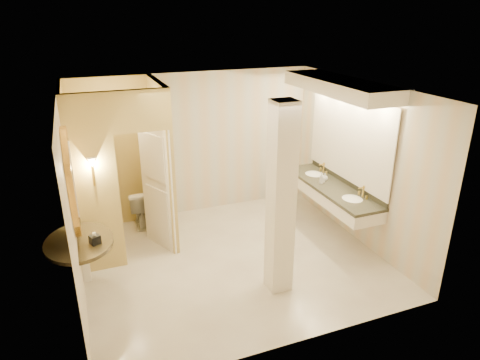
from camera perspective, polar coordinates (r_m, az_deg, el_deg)
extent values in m
plane|color=silver|center=(6.96, -0.90, -10.52)|extent=(4.50, 4.50, 0.00)
plane|color=white|center=(5.98, -1.05, 11.96)|extent=(4.50, 4.50, 0.00)
cube|color=beige|center=(8.15, -5.88, 4.72)|extent=(4.50, 0.02, 2.70)
cube|color=beige|center=(4.71, 7.63, -8.60)|extent=(4.50, 0.02, 2.70)
cube|color=beige|center=(6.01, -21.53, -3.02)|extent=(0.02, 4.00, 2.70)
cube|color=beige|center=(7.38, 15.65, 2.21)|extent=(0.02, 4.00, 2.70)
cube|color=#D6C470|center=(7.28, -10.34, 2.41)|extent=(0.10, 1.50, 2.70)
cube|color=#D6C470|center=(6.47, -18.76, -0.90)|extent=(0.65, 0.10, 2.70)
cube|color=#D6C470|center=(6.23, -13.22, 8.97)|extent=(0.80, 0.10, 0.60)
cube|color=white|center=(7.00, -10.90, -1.05)|extent=(0.39, 0.75, 2.10)
cylinder|color=gold|center=(6.34, -18.94, 0.54)|extent=(0.03, 0.03, 0.30)
cone|color=white|center=(6.27, -19.16, 2.25)|extent=(0.14, 0.14, 0.14)
cube|color=white|center=(7.67, 12.06, -1.70)|extent=(0.60, 2.24, 0.24)
cube|color=black|center=(7.62, 12.13, -0.88)|extent=(0.64, 2.28, 0.05)
cube|color=black|center=(7.74, 13.91, -0.10)|extent=(0.03, 2.24, 0.10)
ellipsoid|color=white|center=(7.17, 14.71, -2.74)|extent=(0.40, 0.44, 0.15)
cylinder|color=gold|center=(7.24, 16.10, -1.55)|extent=(0.03, 0.03, 0.22)
ellipsoid|color=white|center=(8.10, 9.81, 0.52)|extent=(0.40, 0.44, 0.15)
cylinder|color=gold|center=(8.16, 11.08, 1.55)|extent=(0.03, 0.03, 0.22)
cube|color=white|center=(7.50, 14.41, 5.44)|extent=(0.03, 2.24, 1.40)
cube|color=white|center=(7.15, 13.23, 12.11)|extent=(0.75, 2.44, 0.22)
cylinder|color=black|center=(6.10, -20.67, -7.78)|extent=(1.11, 1.11, 0.05)
cube|color=white|center=(6.25, -19.94, -10.14)|extent=(0.10, 0.10, 0.60)
cylinder|color=gold|center=(5.76, -21.58, -0.34)|extent=(0.07, 1.11, 1.11)
cylinder|color=white|center=(5.75, -21.18, -0.28)|extent=(0.02, 0.89, 0.89)
cube|color=white|center=(5.72, 5.48, -2.80)|extent=(0.31, 0.31, 2.70)
cube|color=black|center=(5.92, -18.78, -7.52)|extent=(0.16, 0.16, 0.12)
imported|color=white|center=(8.06, -13.18, -3.53)|extent=(0.44, 0.72, 0.71)
imported|color=beige|center=(7.70, 11.01, 0.16)|extent=(0.06, 0.06, 0.13)
imported|color=silver|center=(7.79, 11.25, 0.42)|extent=(0.12, 0.12, 0.13)
imported|color=#C6B28C|center=(7.62, 10.81, 0.25)|extent=(0.08, 0.08, 0.20)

